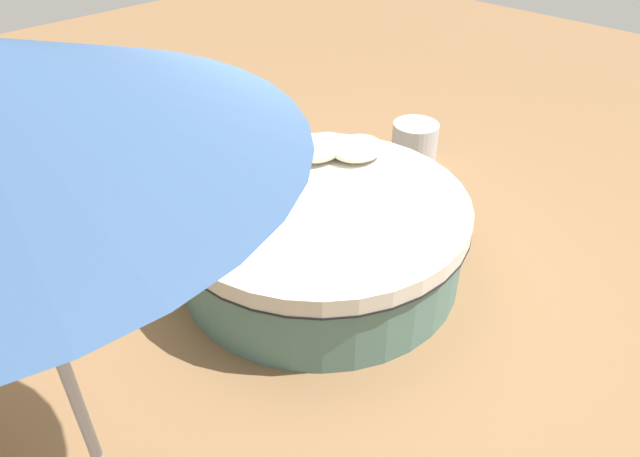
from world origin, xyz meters
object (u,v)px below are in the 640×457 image
object	(u,v)px
round_bed	(320,235)
throw_pillow_2	(290,149)
throw_pillow_1	(322,147)
throw_pillow_3	(259,156)
side_table	(414,142)
throw_pillow_4	(231,171)
throw_pillow_0	(357,148)

from	to	relation	value
round_bed	throw_pillow_2	world-z (taller)	throw_pillow_2
round_bed	throw_pillow_1	bearing A→B (deg)	43.16
throw_pillow_3	side_table	distance (m)	2.00
throw_pillow_2	throw_pillow_3	world-z (taller)	throw_pillow_3
throw_pillow_1	throw_pillow_2	size ratio (longest dim) A/B	1.03
throw_pillow_1	round_bed	bearing A→B (deg)	-136.84
throw_pillow_2	throw_pillow_4	world-z (taller)	throw_pillow_2
throw_pillow_0	throw_pillow_4	size ratio (longest dim) A/B	0.90
throw_pillow_2	side_table	world-z (taller)	throw_pillow_2
throw_pillow_2	throw_pillow_4	xyz separation A→B (m)	(-0.53, 0.07, -0.01)
round_bed	throw_pillow_3	distance (m)	0.78
side_table	throw_pillow_0	bearing A→B (deg)	-166.23
throw_pillow_4	throw_pillow_2	bearing A→B (deg)	-7.20
side_table	throw_pillow_4	bearing A→B (deg)	177.36
throw_pillow_2	throw_pillow_0	bearing A→B (deg)	-38.93
round_bed	throw_pillow_2	size ratio (longest dim) A/B	4.92
throw_pillow_4	round_bed	bearing A→B (deg)	-66.69
round_bed	side_table	xyz separation A→B (m)	(1.92, 0.55, -0.12)
round_bed	throw_pillow_2	bearing A→B (deg)	66.54
throw_pillow_1	throw_pillow_3	distance (m)	0.51
throw_pillow_2	throw_pillow_3	xyz separation A→B (m)	(-0.25, 0.08, 0.00)
throw_pillow_1	throw_pillow_2	bearing A→B (deg)	141.24
throw_pillow_4	side_table	size ratio (longest dim) A/B	1.12
throw_pillow_0	throw_pillow_4	bearing A→B (deg)	156.87
throw_pillow_4	throw_pillow_3	bearing A→B (deg)	1.94
round_bed	throw_pillow_3	world-z (taller)	throw_pillow_3
round_bed	throw_pillow_3	xyz separation A→B (m)	(0.00, 0.66, 0.42)
throw_pillow_2	throw_pillow_3	distance (m)	0.26
round_bed	throw_pillow_1	distance (m)	0.74
round_bed	side_table	size ratio (longest dim) A/B	4.75
throw_pillow_0	side_table	xyz separation A→B (m)	(1.25, 0.31, -0.51)
throw_pillow_2	side_table	size ratio (longest dim) A/B	0.97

